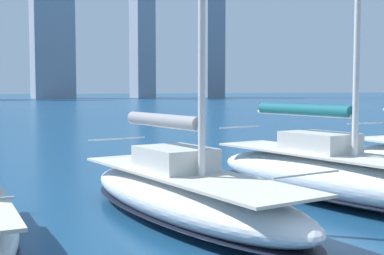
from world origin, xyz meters
name	(u,v)px	position (x,y,z in m)	size (l,w,h in m)	color
sailboat_teal	(333,174)	(-3.99, -7.27, 0.75)	(3.73, 9.40, 11.63)	silver
sailboat_grey	(186,192)	(0.62, -6.96, 0.68)	(3.52, 8.75, 11.54)	white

